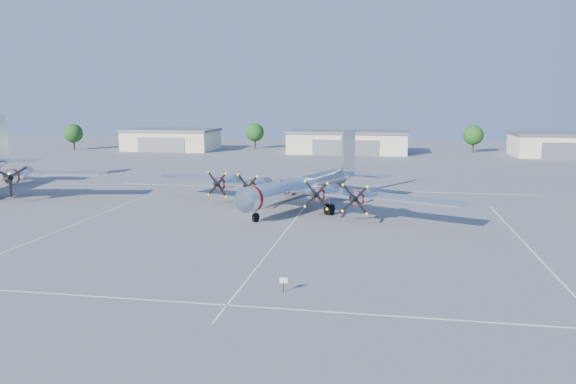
% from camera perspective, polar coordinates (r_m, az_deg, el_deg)
% --- Properties ---
extents(ground, '(260.00, 260.00, 0.00)m').
position_cam_1_polar(ground, '(56.64, 0.05, -3.63)').
color(ground, '#5F5F62').
rests_on(ground, ground).
extents(parking_lines, '(60.00, 50.08, 0.01)m').
position_cam_1_polar(parking_lines, '(54.96, -0.27, -4.03)').
color(parking_lines, silver).
rests_on(parking_lines, ground).
extents(hangar_west, '(22.60, 14.60, 5.40)m').
position_cam_1_polar(hangar_west, '(147.19, -11.74, 5.26)').
color(hangar_west, beige).
rests_on(hangar_west, ground).
extents(hangar_center, '(28.60, 14.60, 5.40)m').
position_cam_1_polar(hangar_center, '(137.01, 6.09, 5.11)').
color(hangar_center, beige).
rests_on(hangar_center, ground).
extents(hangar_east, '(20.60, 14.60, 5.40)m').
position_cam_1_polar(hangar_east, '(141.94, 25.86, 4.38)').
color(hangar_east, beige).
rests_on(hangar_east, ground).
extents(tree_far_west, '(4.80, 4.80, 6.64)m').
position_cam_1_polar(tree_far_west, '(154.70, -20.98, 5.59)').
color(tree_far_west, '#382619').
rests_on(tree_far_west, ground).
extents(tree_west, '(4.80, 4.80, 6.64)m').
position_cam_1_polar(tree_west, '(148.68, -3.38, 6.06)').
color(tree_west, '#382619').
rests_on(tree_west, ground).
extents(tree_east, '(4.80, 4.80, 6.64)m').
position_cam_1_polar(tree_east, '(144.03, 18.32, 5.50)').
color(tree_east, '#382619').
rests_on(tree_east, ground).
extents(main_bomber_b29, '(46.73, 40.32, 8.68)m').
position_cam_1_polar(main_bomber_b29, '(66.66, 1.47, -1.65)').
color(main_bomber_b29, silver).
rests_on(main_bomber_b29, ground).
extents(info_placard, '(0.53, 0.14, 1.02)m').
position_cam_1_polar(info_placard, '(37.88, -0.46, -9.12)').
color(info_placard, black).
rests_on(info_placard, ground).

